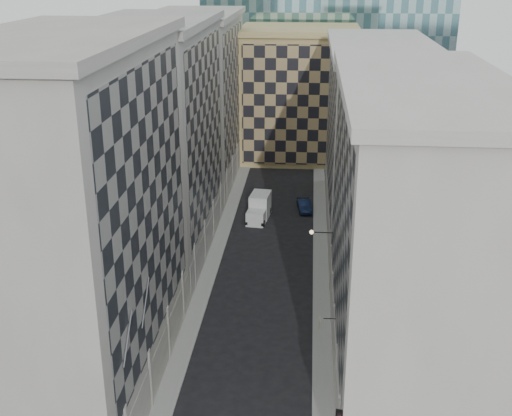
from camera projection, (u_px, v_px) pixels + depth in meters
The scene contains 13 objects.
sidewalk_west at pixel (213, 262), 62.41m from camera, with size 1.50×100.00×0.15m, color #969590.
sidewalk_east at pixel (321, 266), 61.57m from camera, with size 1.50×100.00×0.15m, color #969590.
bldg_left_a at pixel (77, 223), 40.97m from camera, with size 10.80×22.80×23.70m.
bldg_left_b at pixel (156, 141), 61.60m from camera, with size 10.80×22.80×22.70m.
bldg_left_c at pixel (196, 100), 82.22m from camera, with size 10.80×22.80×21.70m.
bldg_right_a at pixel (411, 232), 43.48m from camera, with size 10.80×26.80×20.70m.
bldg_right_b at pixel (376, 137), 68.75m from camera, with size 10.80×28.80×19.70m.
tan_block at pixel (299, 93), 93.68m from camera, with size 16.80×14.80×18.80m.
flagpoles_left at pixel (137, 319), 37.30m from camera, with size 0.10×6.33×2.33m.
bracket_lamp at pixel (314, 232), 53.85m from camera, with size 1.98×0.36×0.36m.
box_truck at pixel (259, 209), 72.83m from camera, with size 2.63×5.28×2.79m.
dark_car at pixel (304, 205), 75.35m from camera, with size 1.42×4.06×1.34m, color #101C3C.
shop_sign at pixel (320, 324), 44.76m from camera, with size 1.21×0.80×0.89m.
Camera 1 is at (3.79, -25.75, 27.48)m, focal length 45.00 mm.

